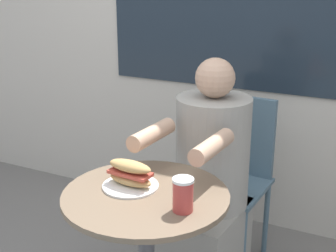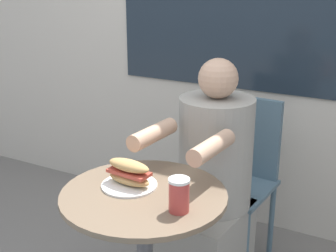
% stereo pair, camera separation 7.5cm
% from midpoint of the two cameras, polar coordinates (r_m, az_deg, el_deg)
% --- Properties ---
extents(cafe_table, '(0.61, 0.61, 0.72)m').
position_cam_midpoint_polar(cafe_table, '(1.80, -1.64, -13.89)').
color(cafe_table, brown).
rests_on(cafe_table, ground_plane).
extents(diner_chair, '(0.41, 0.41, 0.87)m').
position_cam_midpoint_polar(diner_chair, '(2.45, 9.61, -4.84)').
color(diner_chair, slate).
rests_on(diner_chair, ground_plane).
extents(seated_diner, '(0.36, 0.61, 1.13)m').
position_cam_midpoint_polar(seated_diner, '(2.17, 6.21, -8.80)').
color(seated_diner, gray).
rests_on(seated_diner, ground_plane).
extents(sandwich_on_plate, '(0.21, 0.21, 0.10)m').
position_cam_midpoint_polar(sandwich_on_plate, '(1.73, -3.52, -6.03)').
color(sandwich_on_plate, white).
rests_on(sandwich_on_plate, cafe_table).
extents(drink_cup, '(0.07, 0.07, 0.12)m').
position_cam_midpoint_polar(drink_cup, '(1.55, 2.76, -8.41)').
color(drink_cup, '#B73D38').
rests_on(drink_cup, cafe_table).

